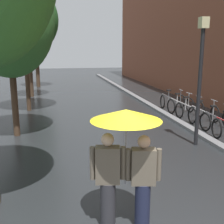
% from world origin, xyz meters
% --- Properties ---
extents(kerb_strip, '(0.30, 36.00, 0.12)m').
position_xyz_m(kerb_strip, '(3.20, 10.00, 0.06)').
color(kerb_strip, slate).
rests_on(kerb_strip, ground).
extents(street_tree_1, '(2.96, 2.96, 5.88)m').
position_xyz_m(street_tree_1, '(-3.09, 6.40, 3.94)').
color(street_tree_1, '#473323').
rests_on(street_tree_1, ground).
extents(street_tree_2, '(3.19, 3.19, 5.94)m').
position_xyz_m(street_tree_2, '(-2.97, 10.57, 4.28)').
color(street_tree_2, '#473323').
rests_on(street_tree_2, ground).
extents(street_tree_3, '(2.58, 2.58, 5.24)m').
position_xyz_m(street_tree_3, '(-3.10, 14.76, 3.82)').
color(street_tree_3, '#473323').
rests_on(street_tree_3, ground).
extents(street_tree_4, '(2.65, 2.65, 5.75)m').
position_xyz_m(street_tree_4, '(-2.90, 19.44, 4.04)').
color(street_tree_4, '#473323').
rests_on(street_tree_4, ground).
extents(parked_bicycle_3, '(1.14, 0.80, 0.96)m').
position_xyz_m(parked_bicycle_3, '(4.17, 5.59, 0.38)').
color(parked_bicycle_3, black).
rests_on(parked_bicycle_3, ground).
extents(parked_bicycle_4, '(1.08, 0.70, 0.96)m').
position_xyz_m(parked_bicycle_4, '(4.20, 6.61, 0.38)').
color(parked_bicycle_4, black).
rests_on(parked_bicycle_4, ground).
extents(parked_bicycle_5, '(1.12, 0.77, 0.96)m').
position_xyz_m(parked_bicycle_5, '(4.08, 7.60, 0.38)').
color(parked_bicycle_5, black).
rests_on(parked_bicycle_5, ground).
extents(parked_bicycle_6, '(1.16, 0.83, 0.96)m').
position_xyz_m(parked_bicycle_6, '(4.07, 8.51, 0.38)').
color(parked_bicycle_6, black).
rests_on(parked_bicycle_6, ground).
extents(parked_bicycle_7, '(1.13, 0.79, 0.96)m').
position_xyz_m(parked_bicycle_7, '(4.14, 9.64, 0.38)').
color(parked_bicycle_7, black).
rests_on(parked_bicycle_7, ground).
extents(couple_under_umbrella, '(1.16, 1.15, 2.07)m').
position_xyz_m(couple_under_umbrella, '(-0.66, 0.55, 1.40)').
color(couple_under_umbrella, '#2D2D33').
rests_on(couple_under_umbrella, ground).
extents(street_lamp_post, '(0.24, 0.24, 3.89)m').
position_xyz_m(street_lamp_post, '(2.60, 4.22, 2.30)').
color(street_lamp_post, black).
rests_on(street_lamp_post, ground).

